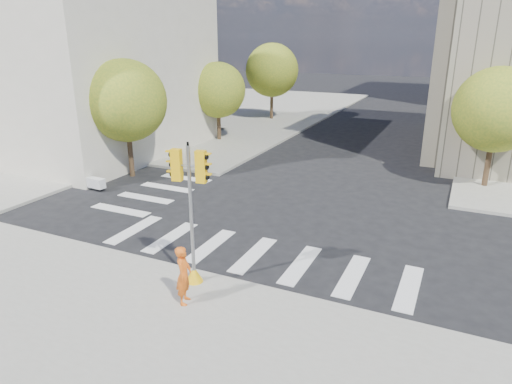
% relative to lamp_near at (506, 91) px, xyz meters
% --- Properties ---
extents(ground, '(160.00, 160.00, 0.00)m').
position_rel_lamp_near_xyz_m(ground, '(-8.00, -14.00, -4.58)').
color(ground, black).
rests_on(ground, ground).
extents(sidewalk_far_left, '(28.00, 40.00, 0.15)m').
position_rel_lamp_near_xyz_m(sidewalk_far_left, '(-28.00, 12.00, -4.50)').
color(sidewalk_far_left, gray).
rests_on(sidewalk_far_left, ground).
extents(classical_building, '(19.00, 15.00, 12.70)m').
position_rel_lamp_near_xyz_m(classical_building, '(-28.00, -6.00, 1.86)').
color(classical_building, beige).
rests_on(classical_building, ground).
extents(tree_lw_near, '(4.40, 4.40, 6.41)m').
position_rel_lamp_near_xyz_m(tree_lw_near, '(-18.50, -10.00, -0.38)').
color(tree_lw_near, '#382616').
rests_on(tree_lw_near, ground).
extents(tree_lw_mid, '(4.00, 4.00, 5.77)m').
position_rel_lamp_near_xyz_m(tree_lw_mid, '(-18.50, 0.00, -0.82)').
color(tree_lw_mid, '#382616').
rests_on(tree_lw_mid, ground).
extents(tree_lw_far, '(4.80, 4.80, 6.95)m').
position_rel_lamp_near_xyz_m(tree_lw_far, '(-18.50, 10.00, -0.04)').
color(tree_lw_far, '#382616').
rests_on(tree_lw_far, ground).
extents(tree_re_near, '(4.20, 4.20, 6.16)m').
position_rel_lamp_near_xyz_m(tree_re_near, '(-0.50, -4.00, -0.53)').
color(tree_re_near, '#382616').
rests_on(tree_re_near, ground).
extents(tree_re_mid, '(4.60, 4.60, 6.66)m').
position_rel_lamp_near_xyz_m(tree_re_mid, '(-0.50, 8.00, -0.23)').
color(tree_re_mid, '#382616').
rests_on(tree_re_mid, ground).
extents(tree_re_far, '(4.00, 4.00, 5.88)m').
position_rel_lamp_near_xyz_m(tree_re_far, '(-0.50, 20.00, -0.71)').
color(tree_re_far, '#382616').
rests_on(tree_re_far, ground).
extents(lamp_near, '(0.35, 0.18, 8.11)m').
position_rel_lamp_near_xyz_m(lamp_near, '(0.00, 0.00, 0.00)').
color(lamp_near, black).
rests_on(lamp_near, sidewalk_far_right).
extents(lamp_far, '(0.35, 0.18, 8.11)m').
position_rel_lamp_near_xyz_m(lamp_far, '(0.00, 14.00, 0.00)').
color(lamp_far, black).
rests_on(lamp_far, sidewalk_far_right).
extents(traffic_signal, '(1.08, 0.56, 4.49)m').
position_rel_lamp_near_xyz_m(traffic_signal, '(-8.90, -18.70, -2.53)').
color(traffic_signal, '#DAA20B').
rests_on(traffic_signal, sidewalk_near).
extents(photographer, '(0.61, 0.75, 1.77)m').
position_rel_lamp_near_xyz_m(photographer, '(-8.50, -19.83, -3.54)').
color(photographer, '#D75814').
rests_on(photographer, sidewalk_near).
extents(planter_wall, '(6.01, 0.92, 0.50)m').
position_rel_lamp_near_xyz_m(planter_wall, '(-21.00, -12.58, -4.18)').
color(planter_wall, silver).
rests_on(planter_wall, sidewalk_left_near).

